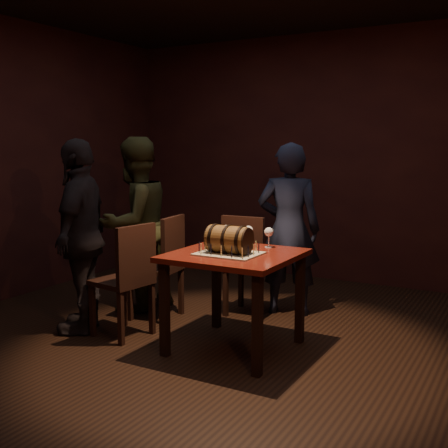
% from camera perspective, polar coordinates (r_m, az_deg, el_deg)
% --- Properties ---
extents(room_shell, '(5.04, 5.04, 2.80)m').
position_cam_1_polar(room_shell, '(4.25, -0.85, 5.97)').
color(room_shell, black).
rests_on(room_shell, ground).
extents(pub_table, '(0.90, 0.90, 0.75)m').
position_cam_1_polar(pub_table, '(4.24, 1.08, -4.41)').
color(pub_table, '#4D120C').
rests_on(pub_table, ground).
extents(cake_board, '(0.45, 0.35, 0.01)m').
position_cam_1_polar(cake_board, '(4.15, 0.50, -3.03)').
color(cake_board, '#A39B83').
rests_on(cake_board, pub_table).
extents(barrel_cake, '(0.37, 0.22, 0.22)m').
position_cam_1_polar(barrel_cake, '(4.13, 0.49, -1.57)').
color(barrel_cake, brown).
rests_on(barrel_cake, cake_board).
extents(birthday_candles, '(0.40, 0.30, 0.09)m').
position_cam_1_polar(birthday_candles, '(4.14, 0.50, -2.40)').
color(birthday_candles, '#F8ED94').
rests_on(birthday_candles, cake_board).
extents(wine_glass_left, '(0.07, 0.07, 0.16)m').
position_cam_1_polar(wine_glass_left, '(4.55, 0.20, -0.63)').
color(wine_glass_left, silver).
rests_on(wine_glass_left, pub_table).
extents(wine_glass_mid, '(0.07, 0.07, 0.16)m').
position_cam_1_polar(wine_glass_mid, '(4.50, 2.51, -0.73)').
color(wine_glass_mid, silver).
rests_on(wine_glass_mid, pub_table).
extents(wine_glass_right, '(0.07, 0.07, 0.16)m').
position_cam_1_polar(wine_glass_right, '(4.43, 4.57, -0.90)').
color(wine_glass_right, silver).
rests_on(wine_glass_right, pub_table).
extents(pint_of_ale, '(0.07, 0.07, 0.15)m').
position_cam_1_polar(pint_of_ale, '(4.44, 0.79, -1.43)').
color(pint_of_ale, silver).
rests_on(pint_of_ale, pub_table).
extents(menu_card, '(0.10, 0.05, 0.13)m').
position_cam_1_polar(menu_card, '(4.61, -0.64, -1.17)').
color(menu_card, white).
rests_on(menu_card, pub_table).
extents(chair_back, '(0.42, 0.42, 0.93)m').
position_cam_1_polar(chair_back, '(5.08, 2.34, -3.66)').
color(chair_back, black).
rests_on(chair_back, ground).
extents(chair_left_rear, '(0.45, 0.45, 0.93)m').
position_cam_1_polar(chair_left_rear, '(5.04, -6.18, -3.79)').
color(chair_left_rear, black).
rests_on(chair_left_rear, ground).
extents(chair_left_front, '(0.45, 0.45, 0.93)m').
position_cam_1_polar(chair_left_front, '(4.59, -9.71, -5.07)').
color(chair_left_front, black).
rests_on(chair_left_front, ground).
extents(person_back, '(0.66, 0.53, 1.57)m').
position_cam_1_polar(person_back, '(5.15, 6.59, -0.55)').
color(person_back, black).
rests_on(person_back, ground).
extents(person_left_rear, '(0.74, 0.88, 1.63)m').
position_cam_1_polar(person_left_rear, '(5.33, -9.03, -0.03)').
color(person_left_rear, '#39381C').
rests_on(person_left_rear, ground).
extents(person_left_front, '(0.75, 1.02, 1.61)m').
position_cam_1_polar(person_left_front, '(4.79, -14.27, -1.20)').
color(person_left_front, black).
rests_on(person_left_front, ground).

